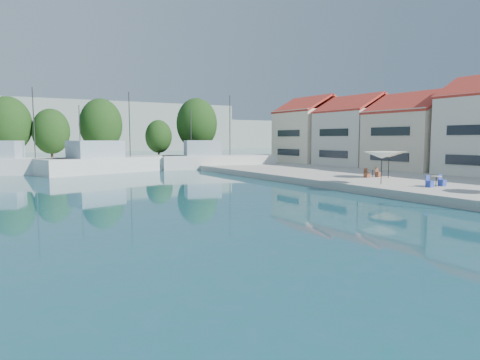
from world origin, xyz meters
TOP-DOWN VIEW (x-y plane):
  - quay_right at (22.00, 30.00)m, footprint 32.00×92.00m
  - quay_far at (-8.00, 67.00)m, footprint 90.00×16.00m
  - hill_east at (40.00, 180.00)m, footprint 140.00×40.00m
  - building_04 at (24.00, 33.00)m, footprint 9.00×8.80m
  - building_05 at (24.00, 42.00)m, footprint 8.40×8.80m
  - building_06 at (24.00, 51.00)m, footprint 9.00×8.80m
  - trawler_02 at (-14.74, 56.02)m, footprint 16.68×10.02m
  - trawler_03 at (-4.35, 53.98)m, footprint 19.22×9.98m
  - trawler_04 at (8.98, 52.70)m, footprint 15.65×7.54m
  - tree_04 at (-14.94, 70.13)m, footprint 6.32×6.32m
  - tree_05 at (-9.52, 69.05)m, footprint 5.25×5.25m
  - tree_06 at (-2.17, 70.40)m, footprint 6.53×6.53m
  - tree_07 at (7.31, 70.72)m, footprint 4.44×4.44m
  - tree_08 at (13.61, 69.10)m, footprint 6.99×6.99m
  - umbrella_white at (8.19, 23.80)m, footprint 2.64×2.64m
  - umbrella_cream at (12.76, 27.05)m, footprint 3.05×3.05m
  - cafe_table_02 at (10.29, 20.67)m, footprint 1.82×0.70m
  - cafe_table_03 at (12.12, 28.24)m, footprint 1.82×0.70m

SIDE VIEW (x-z plane):
  - quay_right at x=22.00m, z-range 0.00..0.60m
  - quay_far at x=-8.00m, z-range 0.00..0.60m
  - cafe_table_02 at x=10.29m, z-range 0.51..1.27m
  - cafe_table_03 at x=12.12m, z-range 0.51..1.27m
  - trawler_03 at x=-4.35m, z-range -4.03..6.17m
  - trawler_02 at x=-14.74m, z-range -4.03..6.17m
  - trawler_04 at x=8.98m, z-range -4.03..6.17m
  - umbrella_cream at x=12.76m, z-range 1.50..3.81m
  - umbrella_white at x=8.19m, z-range 1.57..4.01m
  - tree_07 at x=7.31m, z-range 1.10..7.67m
  - building_04 at x=24.00m, z-range 0.42..9.62m
  - tree_05 at x=-9.52m, z-range 1.20..8.96m
  - building_05 at x=24.00m, z-range 0.41..10.11m
  - building_06 at x=24.00m, z-range 0.40..10.60m
  - hill_east at x=40.00m, z-range 0.00..12.00m
  - tree_04 at x=-14.94m, z-range 1.32..10.68m
  - tree_06 at x=-2.17m, z-range 1.35..11.01m
  - tree_08 at x=13.61m, z-range 1.40..11.75m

